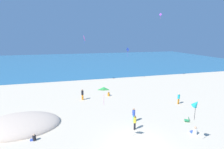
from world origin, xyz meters
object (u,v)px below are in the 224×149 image
Objects in this scene: person_0 at (109,94)px; person_3 at (134,114)px; beach_chair_far_left at (188,120)px; kite_green at (104,89)px; kite_teal at (196,104)px; person_5 at (179,98)px; kite_magenta at (84,38)px; person_4 at (135,121)px; person_2 at (195,131)px; kite_blue at (128,50)px; kite_purple at (160,15)px; person_6 at (34,138)px; person_1 at (82,94)px.

person_3 is at bearing -109.63° from person_0.
kite_green is at bearing 52.82° from beach_chair_far_left.
kite_green is 0.90× the size of kite_teal.
person_5 is at bearing 60.38° from kite_teal.
kite_magenta is (-3.27, 17.73, 8.05)m from person_3.
person_4 is (-6.32, 0.01, 0.64)m from beach_chair_far_left.
person_2 is 0.52× the size of person_3.
kite_teal is at bearing -96.50° from kite_blue.
person_5 is at bearing -80.85° from kite_blue.
kite_blue is 23.73m from kite_teal.
kite_purple is at bearing -25.88° from person_2.
kite_magenta is 24.66m from kite_teal.
kite_magenta is (-9.09, 19.29, 8.73)m from beach_chair_far_left.
person_6 is 0.36× the size of kite_blue.
person_4 is at bearing -177.94° from person_6.
person_1 reaches higher than person_5.
beach_chair_far_left is at bearing 12.83° from kite_green.
person_6 is 14.43m from kite_teal.
person_0 is 0.61× the size of kite_purple.
kite_magenta reaches higher than kite_teal.
person_3 is at bearing -60.97° from person_4.
person_2 is (5.38, -12.90, 0.04)m from person_0.
beach_chair_far_left is 1.14× the size of person_6.
kite_purple reaches higher than beach_chair_far_left.
person_3 is at bearing 24.97° from beach_chair_far_left.
person_4 is 9.80m from person_5.
beach_chair_far_left is 15.95m from person_6.
person_5 reaches higher than person_0.
person_5 is 18.66m from person_6.
person_0 is at bearing 74.42° from kite_green.
kite_blue is (-0.12, 19.40, 6.35)m from beach_chair_far_left.
kite_teal is (7.19, -1.76, -1.33)m from kite_green.
kite_blue is at bearing -124.52° from person_6.
kite_blue is at bearing -60.71° from person_4.
person_0 is 13.97m from person_2.
kite_green reaches higher than person_0.
kite_blue is at bearing -88.11° from person_3.
person_2 is at bearing 129.35° from person_5.
beach_chair_far_left is 5.33m from person_5.
person_6 is at bearing 160.60° from kite_teal.
kite_teal is at bearing -99.48° from person_0.
person_6 is 0.42× the size of kite_green.
kite_blue is 1.10× the size of kite_magenta.
kite_blue is at bearing 31.18° from person_0.
kite_purple reaches higher than person_5.
kite_purple is 25.23m from kite_teal.
person_5 is (8.05, 3.24, -0.01)m from person_3.
kite_purple is (3.79, 12.79, 12.64)m from person_5.
person_1 is 1.08× the size of person_4.
beach_chair_far_left is 0.47× the size of person_3.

